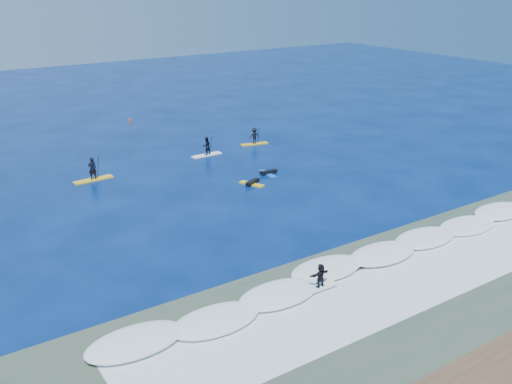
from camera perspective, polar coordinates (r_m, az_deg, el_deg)
ground at (r=42.02m, az=1.81°, el=-1.62°), size 160.00×160.00×0.00m
shallow_water at (r=32.81m, az=16.26°, el=-9.37°), size 90.00×13.00×0.01m
breaking_wave at (r=35.12m, az=11.33°, el=-6.80°), size 40.00×6.00×0.30m
whitewater at (r=33.36m, az=14.96°, el=-8.70°), size 34.00×5.00×0.02m
sup_paddler_left at (r=49.41m, az=-16.02°, el=1.94°), size 3.33×1.01×2.31m
sup_paddler_center at (r=54.35m, az=-4.97°, el=4.45°), size 3.00×0.83×2.09m
sup_paddler_right at (r=57.80m, az=-0.17°, el=5.52°), size 2.90×1.26×1.98m
prone_paddler_near at (r=46.66m, az=-0.41°, el=0.93°), size 1.68×2.23×0.46m
prone_paddler_far at (r=49.09m, az=1.20°, el=1.95°), size 1.73×2.20×0.45m
wave_surfer at (r=31.27m, az=6.46°, el=-8.45°), size 2.02×0.56×1.46m
marker_buoy at (r=68.30m, az=-12.50°, el=6.99°), size 0.25×0.25×0.61m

